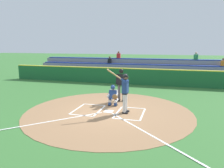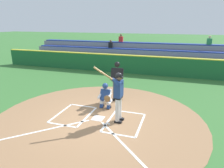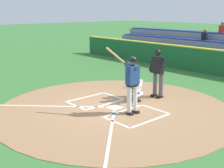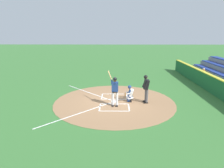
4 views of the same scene
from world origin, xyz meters
The scene contains 7 objects.
ground_plane centered at (0.00, 0.00, 0.00)m, with size 120.00×120.00×0.00m, color #387033.
dirt_circle centered at (0.00, 0.00, 0.01)m, with size 8.00×8.00×0.01m, color #99704C.
home_plate_and_chalk centered at (0.00, 0.88, 0.01)m, with size 7.93×4.91×0.01m.
batter centered at (-0.79, -0.02, 1.10)m, with size 0.95×0.68×2.13m.
catcher centered at (0.05, -1.02, 0.59)m, with size 0.59×0.62×1.13m.
plate_umpire centered at (-0.15, -2.05, 1.08)m, with size 0.59×0.43×1.86m.
baseball centered at (-0.57, 0.36, 0.04)m, with size 0.07×0.07×0.07m, color white.
Camera 4 is at (-12.44, -0.01, 4.56)m, focal length 31.55 mm.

